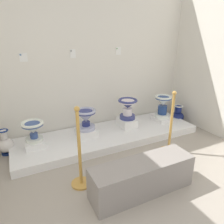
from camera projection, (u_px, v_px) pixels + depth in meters
ground_plane at (153, 183)px, 2.67m from camera, size 5.69×5.25×0.02m
wall_back at (95, 53)px, 3.72m from camera, size 3.89×0.06×2.92m
display_platform at (109, 136)px, 3.75m from camera, size 3.23×0.97×0.13m
plinth_block_slender_white at (35, 143)px, 3.25m from camera, size 0.30×0.31×0.10m
antique_toilet_slender_white at (33, 129)px, 3.16m from camera, size 0.33×0.33×0.31m
plinth_block_squat_floral at (86, 132)px, 3.58m from camera, size 0.33×0.31×0.13m
antique_toilet_squat_floral at (86, 117)px, 3.49m from camera, size 0.35×0.35×0.35m
plinth_block_broad_patterned at (127, 122)px, 3.95m from camera, size 0.29×0.33×0.16m
antique_toilet_broad_patterned at (128, 106)px, 3.84m from camera, size 0.35×0.35×0.37m
plinth_block_pale_glazed at (162, 118)px, 4.26m from camera, size 0.29×0.37×0.07m
antique_toilet_pale_glazed at (163, 104)px, 4.15m from camera, size 0.33×0.33×0.44m
info_placard_first at (23, 57)px, 3.21m from camera, size 0.12×0.01×0.13m
info_placard_second at (73, 54)px, 3.52m from camera, size 0.09×0.01×0.14m
info_placard_third at (118, 51)px, 3.87m from camera, size 0.10×0.01×0.14m
decorative_vase_corner at (6, 144)px, 3.25m from camera, size 0.24×0.24×0.41m
decorative_vase_spare at (178, 115)px, 4.45m from camera, size 0.27×0.27×0.37m
stanchion_post_near_left at (80, 163)px, 2.52m from camera, size 0.25×0.25×1.03m
stanchion_post_near_right at (170, 136)px, 3.27m from camera, size 0.28×0.28×1.00m
museum_bench at (142, 177)px, 2.45m from camera, size 1.25×0.36×0.40m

